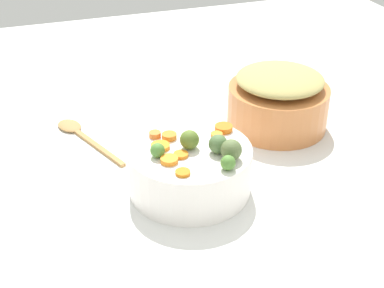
{
  "coord_description": "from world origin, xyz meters",
  "views": [
    {
      "loc": [
        0.92,
        -0.3,
        0.7
      ],
      "look_at": [
        0.02,
        0.0,
        0.13
      ],
      "focal_mm": 50.6,
      "sensor_mm": 36.0,
      "label": 1
    }
  ],
  "objects": [
    {
      "name": "brussels_sprout_3",
      "position": [
        0.02,
        0.0,
        0.14
      ],
      "size": [
        0.04,
        0.04,
        0.04
      ],
      "primitive_type": "sphere",
      "color": "#597329",
      "rests_on": "serving_bowl_carrots"
    },
    {
      "name": "brussels_sprout_1",
      "position": [
        0.03,
        -0.07,
        0.14
      ],
      "size": [
        0.03,
        0.03,
        0.03
      ],
      "primitive_type": "sphere",
      "color": "#4F8737",
      "rests_on": "serving_bowl_carrots"
    },
    {
      "name": "carrot_slice_5",
      "position": [
        0.06,
        -0.05,
        0.13
      ],
      "size": [
        0.05,
        0.05,
        0.01
      ],
      "primitive_type": "cylinder",
      "rotation": [
        0.0,
        0.0,
        5.31
      ],
      "color": "orange",
      "rests_on": "serving_bowl_carrots"
    },
    {
      "name": "carrot_slice_6",
      "position": [
        0.0,
        0.07,
        0.13
      ],
      "size": [
        0.03,
        0.03,
        0.01
      ],
      "primitive_type": "cylinder",
      "rotation": [
        0.0,
        0.0,
        1.76
      ],
      "color": "orange",
      "rests_on": "serving_bowl_carrots"
    },
    {
      "name": "brussels_sprout_2",
      "position": [
        0.05,
        0.05,
        0.14
      ],
      "size": [
        0.04,
        0.04,
        0.04
      ],
      "primitive_type": "sphere",
      "color": "#4F6F3E",
      "rests_on": "serving_bowl_carrots"
    },
    {
      "name": "carrot_slice_1",
      "position": [
        0.11,
        -0.04,
        0.13
      ],
      "size": [
        0.04,
        0.04,
        0.01
      ],
      "primitive_type": "cylinder",
      "rotation": [
        0.0,
        0.0,
        3.8
      ],
      "color": "orange",
      "rests_on": "serving_bowl_carrots"
    },
    {
      "name": "carrot_slice_8",
      "position": [
        -0.03,
        -0.03,
        0.13
      ],
      "size": [
        0.04,
        0.04,
        0.01
      ],
      "primitive_type": "cylinder",
      "rotation": [
        0.0,
        0.0,
        1.82
      ],
      "color": "orange",
      "rests_on": "serving_bowl_carrots"
    },
    {
      "name": "carrot_slice_4",
      "position": [
        -0.05,
        -0.05,
        0.13
      ],
      "size": [
        0.04,
        0.04,
        0.01
      ],
      "primitive_type": "cylinder",
      "rotation": [
        0.0,
        0.0,
        5.33
      ],
      "color": "orange",
      "rests_on": "serving_bowl_carrots"
    },
    {
      "name": "stuffing_mound",
      "position": [
        -0.17,
        0.3,
        0.15
      ],
      "size": [
        0.22,
        0.22,
        0.04
      ],
      "primitive_type": "ellipsoid",
      "color": "tan",
      "rests_on": "metal_pot"
    },
    {
      "name": "brussels_sprout_4",
      "position": [
        0.12,
        0.04,
        0.14
      ],
      "size": [
        0.03,
        0.03,
        0.03
      ],
      "primitive_type": "sphere",
      "color": "#508434",
      "rests_on": "serving_bowl_carrots"
    },
    {
      "name": "carrot_slice_7",
      "position": [
        -0.03,
        0.09,
        0.13
      ],
      "size": [
        0.05,
        0.05,
        0.01
      ],
      "primitive_type": "cylinder",
      "rotation": [
        0.0,
        0.0,
        2.85
      ],
      "color": "orange",
      "rests_on": "serving_bowl_carrots"
    },
    {
      "name": "serving_bowl_carrots",
      "position": [
        0.02,
        0.0,
        0.07
      ],
      "size": [
        0.26,
        0.26,
        0.1
      ],
      "primitive_type": "cylinder",
      "color": "white",
      "rests_on": "tabletop"
    },
    {
      "name": "carrot_slice_3",
      "position": [
        -0.0,
        -0.06,
        0.13
      ],
      "size": [
        0.05,
        0.05,
        0.01
      ],
      "primitive_type": "cylinder",
      "rotation": [
        0.0,
        0.0,
        0.2
      ],
      "color": "orange",
      "rests_on": "serving_bowl_carrots"
    },
    {
      "name": "brussels_sprout_0",
      "position": [
        0.09,
        0.06,
        0.14
      ],
      "size": [
        0.04,
        0.04,
        0.04
      ],
      "primitive_type": "sphere",
      "color": "#5A6D3E",
      "rests_on": "serving_bowl_carrots"
    },
    {
      "name": "tabletop",
      "position": [
        0.0,
        0.0,
        0.01
      ],
      "size": [
        2.4,
        2.4,
        0.02
      ],
      "primitive_type": "cube",
      "color": "silver",
      "rests_on": "ground"
    },
    {
      "name": "wooden_spoon",
      "position": [
        -0.29,
        -0.19,
        0.03
      ],
      "size": [
        0.27,
        0.13,
        0.01
      ],
      "color": "#AF8149",
      "rests_on": "tabletop"
    },
    {
      "name": "metal_pot",
      "position": [
        -0.17,
        0.3,
        0.07
      ],
      "size": [
        0.25,
        0.25,
        0.11
      ],
      "primitive_type": "cylinder",
      "color": "#CB7A42",
      "rests_on": "tabletop"
    },
    {
      "name": "carrot_slice_2",
      "position": [
        -0.03,
        0.01,
        0.13
      ],
      "size": [
        0.03,
        0.03,
        0.01
      ],
      "primitive_type": "cylinder",
      "rotation": [
        0.0,
        0.0,
        0.6
      ],
      "color": "orange",
      "rests_on": "serving_bowl_carrots"
    },
    {
      "name": "carrot_slice_0",
      "position": [
        0.04,
        -0.03,
        0.13
      ],
      "size": [
        0.04,
        0.04,
        0.01
      ],
      "primitive_type": "cylinder",
      "rotation": [
        0.0,
        0.0,
        3.36
      ],
      "color": "orange",
      "rests_on": "serving_bowl_carrots"
    }
  ]
}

